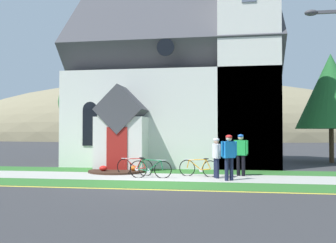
{
  "coord_description": "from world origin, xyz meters",
  "views": [
    {
      "loc": [
        2.89,
        -13.48,
        1.89
      ],
      "look_at": [
        0.31,
        3.1,
        2.34
      ],
      "focal_mm": 39.74,
      "sensor_mm": 36.0,
      "label": 1
    }
  ],
  "objects_px": {
    "church_sign": "(120,145)",
    "bicycle_black": "(150,169)",
    "cyclist_in_red_jersey": "(216,155)",
    "bicycle_orange": "(135,167)",
    "bicycle_blue": "(199,168)",
    "roadside_conifer": "(331,91)",
    "cyclist_in_white_jersey": "(241,151)",
    "yard_deciduous_tree": "(90,103)",
    "cyclist_in_orange_jersey": "(229,153)"
  },
  "relations": [
    {
      "from": "bicycle_blue",
      "to": "bicycle_orange",
      "type": "xyz_separation_m",
      "value": [
        -2.76,
        0.01,
        0.0
      ]
    },
    {
      "from": "church_sign",
      "to": "bicycle_orange",
      "type": "distance_m",
      "value": 2.11
    },
    {
      "from": "cyclist_in_orange_jersey",
      "to": "roadside_conifer",
      "type": "distance_m",
      "value": 11.7
    },
    {
      "from": "bicycle_blue",
      "to": "bicycle_orange",
      "type": "relative_size",
      "value": 0.99
    },
    {
      "from": "cyclist_in_red_jersey",
      "to": "bicycle_orange",
      "type": "bearing_deg",
      "value": 172.59
    },
    {
      "from": "church_sign",
      "to": "bicycle_black",
      "type": "relative_size",
      "value": 1.32
    },
    {
      "from": "roadside_conifer",
      "to": "yard_deciduous_tree",
      "type": "relative_size",
      "value": 1.26
    },
    {
      "from": "cyclist_in_red_jersey",
      "to": "cyclist_in_white_jersey",
      "type": "bearing_deg",
      "value": 41.28
    },
    {
      "from": "cyclist_in_orange_jersey",
      "to": "bicycle_blue",
      "type": "bearing_deg",
      "value": 137.3
    },
    {
      "from": "cyclist_in_red_jersey",
      "to": "yard_deciduous_tree",
      "type": "bearing_deg",
      "value": 140.79
    },
    {
      "from": "bicycle_orange",
      "to": "cyclist_in_white_jersey",
      "type": "distance_m",
      "value": 4.58
    },
    {
      "from": "bicycle_orange",
      "to": "cyclist_in_red_jersey",
      "type": "xyz_separation_m",
      "value": [
        3.5,
        -0.46,
        0.58
      ]
    },
    {
      "from": "church_sign",
      "to": "cyclist_in_orange_jersey",
      "type": "height_order",
      "value": "church_sign"
    },
    {
      "from": "bicycle_orange",
      "to": "bicycle_black",
      "type": "height_order",
      "value": "bicycle_black"
    },
    {
      "from": "roadside_conifer",
      "to": "bicycle_orange",
      "type": "bearing_deg",
      "value": -141.36
    },
    {
      "from": "bicycle_blue",
      "to": "roadside_conifer",
      "type": "height_order",
      "value": "roadside_conifer"
    },
    {
      "from": "church_sign",
      "to": "cyclist_in_white_jersey",
      "type": "height_order",
      "value": "church_sign"
    },
    {
      "from": "cyclist_in_orange_jersey",
      "to": "yard_deciduous_tree",
      "type": "xyz_separation_m",
      "value": [
        -8.28,
        7.05,
        2.59
      ]
    },
    {
      "from": "roadside_conifer",
      "to": "yard_deciduous_tree",
      "type": "distance_m",
      "value": 14.71
    },
    {
      "from": "cyclist_in_orange_jersey",
      "to": "roadside_conifer",
      "type": "bearing_deg",
      "value": 56.29
    },
    {
      "from": "cyclist_in_orange_jersey",
      "to": "yard_deciduous_tree",
      "type": "relative_size",
      "value": 0.34
    },
    {
      "from": "bicycle_black",
      "to": "cyclist_in_orange_jersey",
      "type": "height_order",
      "value": "cyclist_in_orange_jersey"
    },
    {
      "from": "yard_deciduous_tree",
      "to": "church_sign",
      "type": "bearing_deg",
      "value": -53.95
    },
    {
      "from": "cyclist_in_white_jersey",
      "to": "cyclist_in_orange_jersey",
      "type": "bearing_deg",
      "value": -107.76
    },
    {
      "from": "cyclist_in_red_jersey",
      "to": "roadside_conifer",
      "type": "distance_m",
      "value": 11.47
    },
    {
      "from": "bicycle_black",
      "to": "roadside_conifer",
      "type": "relative_size",
      "value": 0.26
    },
    {
      "from": "church_sign",
      "to": "bicycle_blue",
      "type": "relative_size",
      "value": 1.35
    },
    {
      "from": "cyclist_in_red_jersey",
      "to": "cyclist_in_orange_jersey",
      "type": "bearing_deg",
      "value": -54.56
    },
    {
      "from": "church_sign",
      "to": "cyclist_in_red_jersey",
      "type": "xyz_separation_m",
      "value": [
        4.63,
        -2.02,
        -0.28
      ]
    },
    {
      "from": "church_sign",
      "to": "cyclist_in_red_jersey",
      "type": "bearing_deg",
      "value": -23.57
    },
    {
      "from": "bicycle_blue",
      "to": "cyclist_in_red_jersey",
      "type": "bearing_deg",
      "value": -30.81
    },
    {
      "from": "bicycle_black",
      "to": "roadside_conifer",
      "type": "xyz_separation_m",
      "value": [
        9.38,
        9.0,
        3.98
      ]
    },
    {
      "from": "cyclist_in_red_jersey",
      "to": "yard_deciduous_tree",
      "type": "distance_m",
      "value": 10.39
    },
    {
      "from": "bicycle_orange",
      "to": "cyclist_in_white_jersey",
      "type": "height_order",
      "value": "cyclist_in_white_jersey"
    },
    {
      "from": "yard_deciduous_tree",
      "to": "bicycle_black",
      "type": "bearing_deg",
      "value": -52.6
    },
    {
      "from": "roadside_conifer",
      "to": "yard_deciduous_tree",
      "type": "bearing_deg",
      "value": -171.03
    },
    {
      "from": "roadside_conifer",
      "to": "church_sign",
      "type": "bearing_deg",
      "value": -149.79
    },
    {
      "from": "yard_deciduous_tree",
      "to": "roadside_conifer",
      "type": "bearing_deg",
      "value": 8.97
    },
    {
      "from": "church_sign",
      "to": "cyclist_in_white_jersey",
      "type": "relative_size",
      "value": 1.29
    },
    {
      "from": "bicycle_blue",
      "to": "roadside_conifer",
      "type": "distance_m",
      "value": 11.78
    },
    {
      "from": "cyclist_in_orange_jersey",
      "to": "cyclist_in_red_jersey",
      "type": "distance_m",
      "value": 0.87
    },
    {
      "from": "church_sign",
      "to": "bicycle_orange",
      "type": "relative_size",
      "value": 1.33
    },
    {
      "from": "bicycle_black",
      "to": "roadside_conifer",
      "type": "height_order",
      "value": "roadside_conifer"
    },
    {
      "from": "bicycle_black",
      "to": "cyclist_in_red_jersey",
      "type": "relative_size",
      "value": 1.07
    },
    {
      "from": "bicycle_blue",
      "to": "cyclist_in_orange_jersey",
      "type": "distance_m",
      "value": 1.82
    },
    {
      "from": "yard_deciduous_tree",
      "to": "cyclist_in_orange_jersey",
      "type": "bearing_deg",
      "value": -40.41
    },
    {
      "from": "cyclist_in_orange_jersey",
      "to": "cyclist_in_red_jersey",
      "type": "height_order",
      "value": "cyclist_in_orange_jersey"
    },
    {
      "from": "cyclist_in_white_jersey",
      "to": "bicycle_orange",
      "type": "bearing_deg",
      "value": -174.55
    },
    {
      "from": "bicycle_orange",
      "to": "cyclist_in_orange_jersey",
      "type": "distance_m",
      "value": 4.22
    },
    {
      "from": "church_sign",
      "to": "bicycle_black",
      "type": "bearing_deg",
      "value": -50.27
    }
  ]
}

